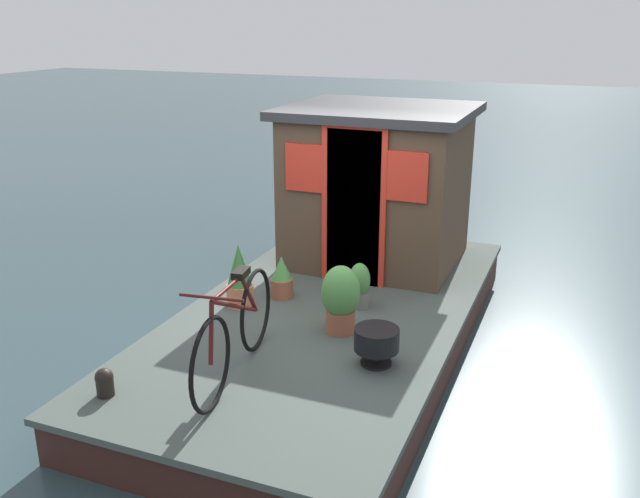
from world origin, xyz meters
TOP-DOWN VIEW (x-y plane):
  - ground_plane at (0.00, 0.00)m, footprint 60.00×60.00m
  - houseboat_deck at (0.00, 0.00)m, footprint 5.40×2.69m
  - houseboat_cabin at (1.59, 0.00)m, footprint 1.85×2.10m
  - bicycle at (-1.54, 0.20)m, footprint 1.74×0.50m
  - potted_plant_mint at (-0.26, 0.86)m, footprint 0.28×0.28m
  - potted_plant_sage at (0.16, -0.28)m, footprint 0.22×0.22m
  - potted_plant_lavender at (-0.45, -0.31)m, footprint 0.36×0.36m
  - potted_plant_rosemary at (0.10, 0.55)m, footprint 0.24×0.24m
  - charcoal_grill at (-0.93, -0.81)m, footprint 0.38×0.38m
  - mooring_bollard at (-2.20, 0.99)m, footprint 0.14×0.14m

SIDE VIEW (x-z plane):
  - ground_plane at x=0.00m, z-range 0.00..0.00m
  - houseboat_deck at x=0.00m, z-range 0.00..0.44m
  - mooring_bollard at x=-2.20m, z-range 0.45..0.68m
  - potted_plant_rosemary at x=0.10m, z-range 0.43..0.88m
  - charcoal_grill at x=-0.93m, z-range 0.50..0.83m
  - potted_plant_sage at x=0.16m, z-range 0.44..0.91m
  - potted_plant_mint at x=-0.26m, z-range 0.43..1.08m
  - potted_plant_lavender at x=-0.45m, z-range 0.46..1.11m
  - bicycle at x=-1.54m, z-range 0.41..1.29m
  - houseboat_cabin at x=1.59m, z-range 0.45..2.29m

